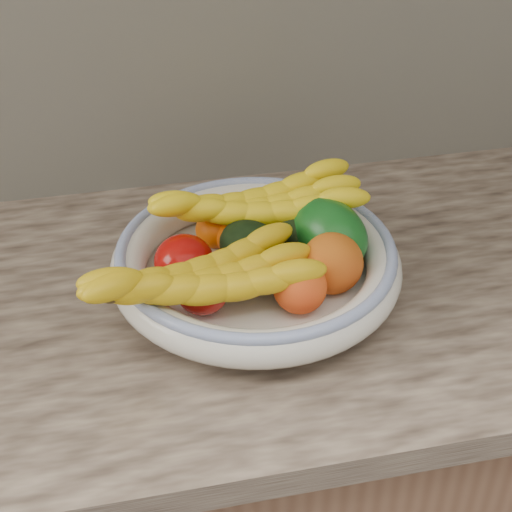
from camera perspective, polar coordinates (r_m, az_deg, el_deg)
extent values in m
cube|color=brown|center=(1.43, -0.18, -17.08)|extent=(2.40, 0.62, 0.86)
cube|color=tan|center=(1.11, -0.22, -2.78)|extent=(2.44, 0.66, 0.04)
cube|color=beige|center=(1.24, -3.32, 15.89)|extent=(2.40, 0.02, 0.50)
cylinder|color=silver|center=(1.08, 0.00, -2.26)|extent=(0.13, 0.13, 0.02)
cylinder|color=silver|center=(1.07, 0.00, -1.66)|extent=(0.32, 0.32, 0.01)
torus|color=silver|center=(1.05, 0.00, -0.53)|extent=(0.39, 0.39, 0.05)
torus|color=#38529F|center=(1.04, 0.00, 0.45)|extent=(0.37, 0.37, 0.02)
ellipsoid|color=#DE5704|center=(1.11, -2.97, 1.92)|extent=(0.07, 0.07, 0.05)
ellipsoid|color=#DC6504|center=(1.14, -0.46, 2.95)|extent=(0.06, 0.06, 0.05)
ellipsoid|color=#F15D05|center=(1.09, -1.51, 1.39)|extent=(0.07, 0.07, 0.05)
ellipsoid|color=#A40905|center=(1.04, -5.26, -0.40)|extent=(0.08, 0.08, 0.07)
ellipsoid|color=red|center=(0.98, -3.91, -2.50)|extent=(0.08, 0.08, 0.06)
ellipsoid|color=black|center=(1.05, -0.18, 0.46)|extent=(0.12, 0.13, 0.08)
ellipsoid|color=black|center=(1.10, 2.69, 2.10)|extent=(0.08, 0.11, 0.07)
ellipsoid|color=#0E4B14|center=(1.07, 5.23, 1.71)|extent=(0.15, 0.16, 0.11)
ellipsoid|color=orange|center=(0.98, 3.21, -2.28)|extent=(0.08, 0.08, 0.07)
ellipsoid|color=orange|center=(1.02, 5.55, -0.53)|extent=(0.09, 0.09, 0.08)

